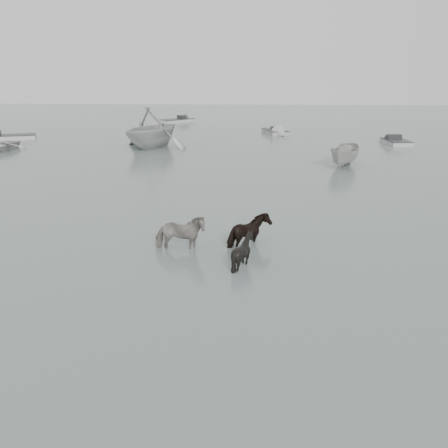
{
  "coord_description": "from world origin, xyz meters",
  "views": [
    {
      "loc": [
        1.77,
        -14.89,
        5.89
      ],
      "look_at": [
        0.98,
        0.64,
        1.0
      ],
      "focal_mm": 40.0,
      "sensor_mm": 36.0,
      "label": 1
    }
  ],
  "objects": [
    {
      "name": "skiff_far",
      "position": [
        -6.36,
        41.49,
        0.38
      ],
      "size": [
        4.9,
        4.96,
        0.75
      ],
      "primitive_type": null,
      "rotation": [
        0.0,
        0.0,
        0.8
      ],
      "color": "#A6A8A5",
      "rests_on": "ground"
    },
    {
      "name": "skiff_outer",
      "position": [
        -18.94,
        27.01,
        0.38
      ],
      "size": [
        6.48,
        3.61,
        0.75
      ],
      "primitive_type": null,
      "rotation": [
        0.0,
        0.0,
        3.48
      ],
      "color": "#ADADA8",
      "rests_on": "ground"
    },
    {
      "name": "boat_small",
      "position": [
        7.72,
        16.26,
        0.74
      ],
      "size": [
        2.86,
        4.11,
        1.49
      ],
      "primitive_type": "imported",
      "rotation": [
        0.0,
        0.0,
        -0.41
      ],
      "color": "#A3A49F",
      "rests_on": "ground"
    },
    {
      "name": "skiff_port",
      "position": [
        13.46,
        25.65,
        0.38
      ],
      "size": [
        2.01,
        4.4,
        0.75
      ],
      "primitive_type": null,
      "rotation": [
        0.0,
        0.0,
        1.67
      ],
      "color": "#9EA19E",
      "rests_on": "ground"
    },
    {
      "name": "pony_pinto",
      "position": [
        -0.52,
        0.87,
        0.73
      ],
      "size": [
        1.75,
        0.83,
        1.46
      ],
      "primitive_type": "imported",
      "rotation": [
        0.0,
        0.0,
        1.59
      ],
      "color": "black",
      "rests_on": "ground"
    },
    {
      "name": "rowboat_trail",
      "position": [
        -5.66,
        23.12,
        1.6
      ],
      "size": [
        7.43,
        7.8,
        3.21
      ],
      "primitive_type": "imported",
      "rotation": [
        0.0,
        0.0,
        2.68
      ],
      "color": "#ACAEAC",
      "rests_on": "ground"
    },
    {
      "name": "pony_black",
      "position": [
        1.61,
        -0.44,
        0.62
      ],
      "size": [
        1.45,
        1.39,
        1.25
      ],
      "primitive_type": "imported",
      "rotation": [
        0.0,
        0.0,
        2.0
      ],
      "color": "black",
      "rests_on": "ground"
    },
    {
      "name": "pony_dark",
      "position": [
        1.83,
        1.49,
        0.7
      ],
      "size": [
        1.62,
        1.73,
        1.39
      ],
      "primitive_type": "imported",
      "rotation": [
        0.0,
        0.0,
        1.18
      ],
      "color": "black",
      "rests_on": "ground"
    },
    {
      "name": "ground",
      "position": [
        0.0,
        0.0,
        0.0
      ],
      "size": [
        140.0,
        140.0,
        0.0
      ],
      "primitive_type": "plane",
      "color": "#4A5851",
      "rests_on": "ground"
    },
    {
      "name": "skiff_mid",
      "position": [
        4.12,
        31.98,
        0.38
      ],
      "size": [
        2.82,
        4.76,
        0.75
      ],
      "primitive_type": null,
      "rotation": [
        0.0,
        0.0,
        -1.28
      ],
      "color": "gray",
      "rests_on": "ground"
    }
  ]
}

